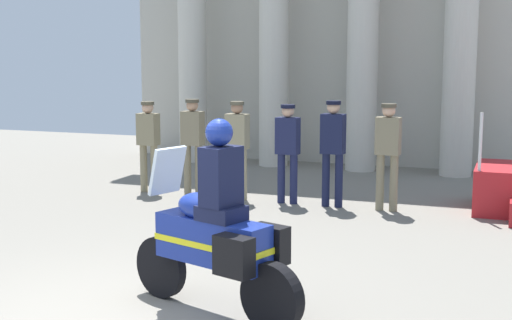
% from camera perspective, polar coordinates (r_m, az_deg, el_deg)
% --- Properties ---
extents(officer_in_row_0, '(0.39, 0.25, 1.66)m').
position_cam_1_polar(officer_in_row_0, '(12.86, -8.76, 1.71)').
color(officer_in_row_0, '#847A5B').
rests_on(officer_in_row_0, ground_plane).
extents(officer_in_row_1, '(0.39, 0.25, 1.72)m').
position_cam_1_polar(officer_in_row_1, '(12.45, -5.18, 1.72)').
color(officer_in_row_1, '#7A7056').
rests_on(officer_in_row_1, ground_plane).
extents(officer_in_row_2, '(0.39, 0.25, 1.71)m').
position_cam_1_polar(officer_in_row_2, '(12.01, -1.54, 1.47)').
color(officer_in_row_2, gray).
rests_on(officer_in_row_2, ground_plane).
extents(officer_in_row_3, '(0.39, 0.25, 1.67)m').
position_cam_1_polar(officer_in_row_3, '(11.74, 2.59, 1.19)').
color(officer_in_row_3, '#191E42').
rests_on(officer_in_row_3, ground_plane).
extents(officer_in_row_4, '(0.39, 0.25, 1.75)m').
position_cam_1_polar(officer_in_row_4, '(11.52, 6.28, 1.25)').
color(officer_in_row_4, '#141938').
rests_on(officer_in_row_4, ground_plane).
extents(officer_in_row_5, '(0.39, 0.25, 1.73)m').
position_cam_1_polar(officer_in_row_5, '(11.34, 10.69, 0.97)').
color(officer_in_row_5, '#7A7056').
rests_on(officer_in_row_5, ground_plane).
extents(motorcycle_with_rider, '(2.02, 0.96, 1.90)m').
position_cam_1_polar(motorcycle_with_rider, '(6.68, -3.14, -6.07)').
color(motorcycle_with_rider, black).
rests_on(motorcycle_with_rider, ground_plane).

